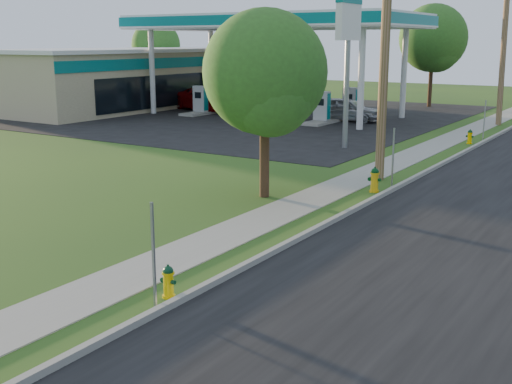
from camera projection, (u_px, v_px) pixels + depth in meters
road at (475, 260)px, 14.25m from camera, size 8.00×120.00×0.02m
curb at (315, 230)px, 16.34m from camera, size 0.15×120.00×0.15m
sidewalk at (257, 222)px, 17.27m from camera, size 1.50×120.00×0.03m
forecourt at (248, 114)px, 43.05m from camera, size 26.00×28.00×0.02m
utility_pole_mid at (385, 35)px, 21.53m from camera, size 1.40×0.32×9.80m
utility_pole_far at (504, 41)px, 36.31m from camera, size 1.40×0.32×9.50m
sign_post_near at (154, 256)px, 11.51m from camera, size 0.05×0.04×2.00m
sign_post_mid at (393, 158)px, 21.17m from camera, size 0.05×0.04×2.00m
sign_post_far at (484, 121)px, 31.17m from camera, size 0.05×0.04×2.00m
gas_canopy at (275, 23)px, 40.65m from camera, size 18.18×9.18×6.40m
fuel_pump_nw at (201, 104)px, 42.56m from camera, size 1.20×3.20×1.90m
fuel_pump_ne at (322, 111)px, 37.83m from camera, size 1.20×3.20×1.90m
fuel_pump_sw at (235, 99)px, 45.84m from camera, size 1.20×3.20×1.90m
fuel_pump_se at (350, 106)px, 41.11m from camera, size 1.20×3.20×1.90m
convenience_store at (127, 77)px, 48.34m from camera, size 10.40×22.40×4.25m
price_pylon at (348, 25)px, 27.98m from camera, size 0.34×2.04×6.85m
tree_verge at (266, 78)px, 19.21m from camera, size 3.80×3.80×5.75m
tree_lot at (434, 41)px, 46.61m from camera, size 4.92×4.92×7.45m
tree_back at (156, 47)px, 57.83m from camera, size 4.38×4.38×6.63m
hydrant_near at (168, 281)px, 12.14m from camera, size 0.34×0.30×0.66m
hydrant_mid at (375, 180)px, 20.66m from camera, size 0.43×0.38×0.83m
hydrant_far at (470, 137)px, 30.46m from camera, size 0.36×0.32×0.70m
car_red at (209, 99)px, 44.96m from camera, size 6.54×4.69×1.65m
car_silver at (347, 109)px, 38.99m from camera, size 4.34×1.87×1.46m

